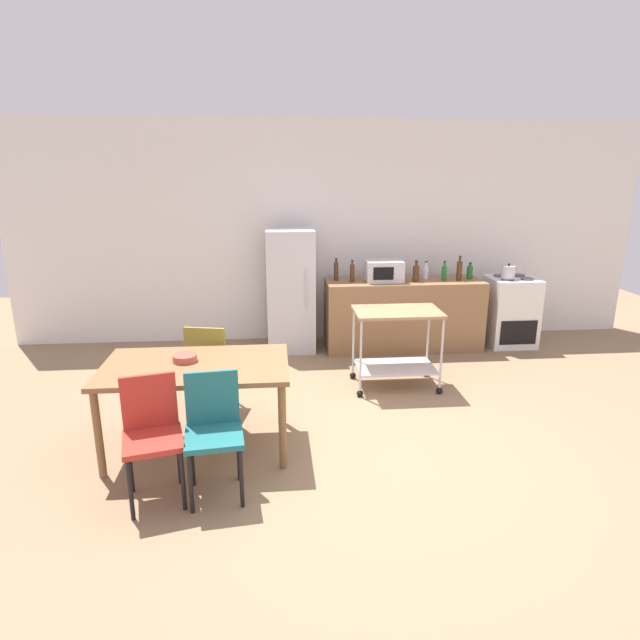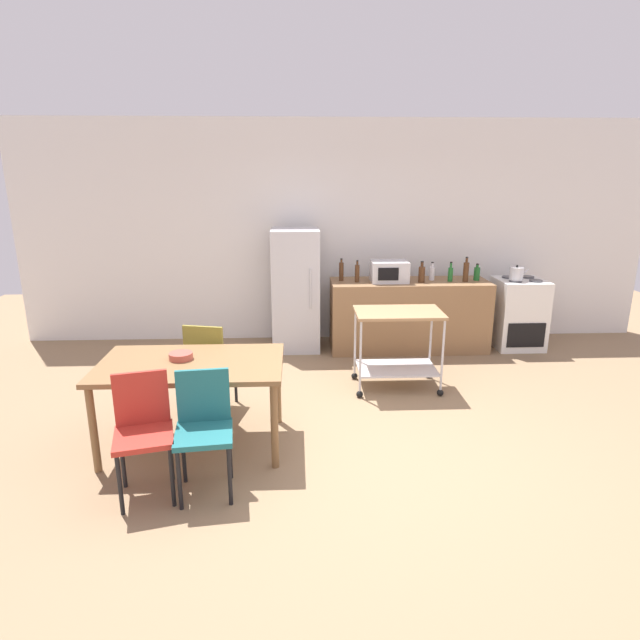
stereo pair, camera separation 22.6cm
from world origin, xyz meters
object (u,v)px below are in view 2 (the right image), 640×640
bottle_soy_sauce (466,271)px  chair_red (143,427)px  bottle_wine (422,274)px  chair_teal (204,424)px  bottle_sparkling_water (341,271)px  bottle_soda (357,273)px  chair_olive (209,360)px  bottle_sesame_oil (432,273)px  dining_table (191,371)px  bottle_hot_sauce (450,274)px  kitchen_cart (398,337)px  refrigerator (296,290)px  microwave (389,271)px  fruit_bowl (181,356)px  kettle (516,274)px  stove_oven (518,313)px  bottle_olive_oil (477,273)px

bottle_soy_sauce → chair_red: bearing=-136.6°
chair_red → bottle_wine: size_ratio=3.33×
chair_teal → bottle_sparkling_water: bottle_sparkling_water is taller
bottle_soda → bottle_soy_sauce: 1.37m
chair_olive → bottle_sesame_oil: bearing=-132.3°
dining_table → bottle_hot_sauce: (2.81, 2.39, 0.33)m
kitchen_cart → bottle_sparkling_water: 1.50m
chair_olive → kitchen_cart: chair_olive is taller
refrigerator → bottle_soda: bearing=-9.0°
refrigerator → bottle_hot_sauce: bearing=-4.2°
dining_table → bottle_wine: size_ratio=5.61×
microwave → dining_table: bearing=-130.3°
chair_red → bottle_sparkling_water: bottle_sparkling_water is taller
dining_table → fruit_bowl: bearing=142.9°
chair_teal → microwave: size_ratio=1.93×
microwave → chair_olive: bearing=-139.0°
refrigerator → bottle_wine: 1.60m
dining_table → kettle: bearing=32.8°
bottle_sesame_oil → fruit_bowl: size_ratio=1.18×
chair_teal → kitchen_cart: 2.50m
bottle_sparkling_water → bottle_soy_sauce: bottle_soy_sauce is taller
bottle_sparkling_water → microwave: 0.60m
chair_olive → stove_oven: bearing=-142.0°
bottle_soda → bottle_soy_sauce: bottle_soy_sauce is taller
bottle_hot_sauce → chair_red: bearing=-134.7°
bottle_soda → kettle: 2.01m
bottle_sparkling_water → bottle_olive_oil: size_ratio=1.33×
bottle_wine → bottle_olive_oil: bottle_wine is taller
stove_oven → bottle_sparkling_water: size_ratio=3.26×
chair_red → kettle: size_ratio=3.71×
bottle_sesame_oil → microwave: bearing=-172.2°
chair_red → bottle_soda: 3.64m
bottle_wine → bottle_soy_sauce: (0.57, 0.02, 0.02)m
refrigerator → microwave: refrigerator is taller
bottle_soda → kettle: bearing=-1.6°
bottle_wine → dining_table: bearing=-136.1°
refrigerator → bottle_soy_sauce: refrigerator is taller
chair_olive → bottle_olive_oil: (3.14, 1.78, 0.47)m
refrigerator → kitchen_cart: 1.75m
bottle_sesame_oil → kettle: (1.04, -0.13, 0.01)m
microwave → kettle: size_ratio=1.92×
bottle_wine → kettle: bottle_wine is taller
stove_oven → refrigerator: 2.92m
bottle_sparkling_water → kettle: bottle_sparkling_water is taller
chair_red → bottle_wine: bottle_wine is taller
refrigerator → bottle_sesame_oil: size_ratio=6.68×
chair_olive → kettle: size_ratio=3.71×
fruit_bowl → kettle: bearing=31.4°
bottle_soda → dining_table: bearing=-124.2°
bottle_wine → stove_oven: bearing=4.5°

